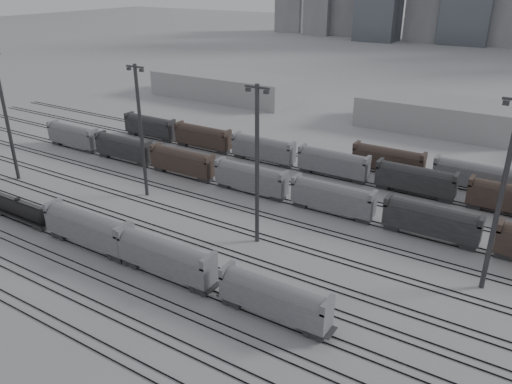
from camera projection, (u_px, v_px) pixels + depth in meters
The scene contains 14 objects.
ground at pixel (180, 287), 67.63m from camera, with size 900.00×900.00×0.00m, color silver.
tracks at pixel (250, 234), 81.18m from camera, with size 220.00×71.50×0.16m.
tank_car_b at pixel (19, 208), 85.06m from camera, with size 16.17×2.69×3.99m.
hopper_car_a at pixel (87, 227), 76.13m from camera, with size 16.20×3.22×5.79m.
hopper_car_b at pixel (166, 256), 68.54m from camera, with size 15.67×3.11×5.60m.
hopper_car_c at pixel (274, 297), 60.23m from camera, with size 14.55×2.89×5.20m.
light_mast_a at pixel (5, 112), 97.82m from camera, with size 4.24×0.68×26.53m.
light_mast_b at pixel (141, 129), 90.59m from camera, with size 3.96×0.63×24.78m.
light_mast_c at pixel (257, 163), 74.05m from camera, with size 4.00×0.64×24.99m.
light_mast_d at pixel (501, 194), 62.11m from camera, with size 4.19×0.67×26.21m.
bg_string_near at pixel (333, 199), 87.44m from camera, with size 151.00×3.00×5.60m.
bg_string_mid at pixel (415, 181), 95.00m from camera, with size 151.00×3.00×5.60m.
warehouse_left at pixel (224, 86), 168.86m from camera, with size 50.00×18.00×8.00m, color #A1A0A3.
warehouse_mid at pixel (435, 115), 134.86m from camera, with size 40.00×18.00×8.00m, color #A1A0A3.
Camera 1 is at (38.83, -42.56, 39.11)m, focal length 35.00 mm.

